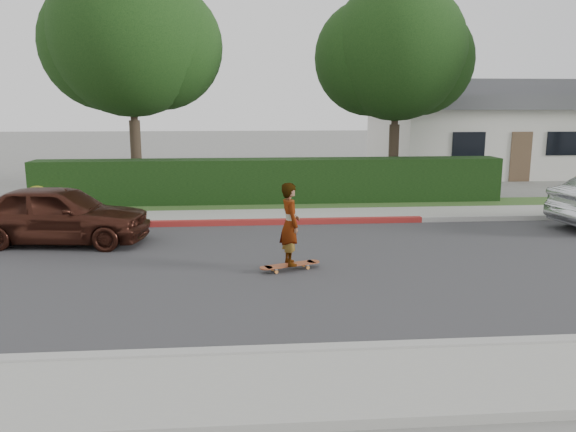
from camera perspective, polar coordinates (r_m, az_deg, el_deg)
The scene contains 15 objects.
ground at distance 11.96m, azimuth 14.77°, elevation -4.73°, with size 120.00×120.00×0.00m, color slate.
road at distance 11.96m, azimuth 14.77°, elevation -4.70°, with size 60.00×8.00×0.01m, color #2D2D30.
curb_near at distance 8.41m, azimuth 24.21°, elevation -11.74°, with size 60.00×0.20×0.15m, color #9E9E99.
curb_far at distance 15.76m, azimuth 9.88°, elevation -0.41°, with size 60.00×0.20×0.15m, color #9E9E99.
curb_red_section at distance 15.29m, azimuth -8.57°, elevation -0.72°, with size 12.00×0.21×0.15m, color maroon.
sidewalk_far at distance 16.62m, azimuth 9.11°, elevation 0.16°, with size 60.00×1.60×0.12m, color gray.
planting_strip at distance 18.15m, azimuth 7.91°, elevation 1.10°, with size 60.00×1.60×0.10m, color #2D4C1E.
hedge at distance 18.22m, azimuth -1.70°, elevation 3.47°, with size 15.00×1.00×1.50m, color black.
flowering_shrub at distance 18.81m, azimuth -23.47°, elevation 1.50°, with size 1.40×1.00×0.90m.
tree_left at distance 19.95m, azimuth -15.68°, elevation 16.75°, with size 5.99×5.21×8.00m.
tree_center at distance 20.81m, azimuth 10.84°, elevation 15.72°, with size 5.66×4.84×7.44m.
house at distance 29.38m, azimuth 19.49°, elevation 8.44°, with size 10.60×8.60×4.30m.
skateboard at distance 11.09m, azimuth 0.21°, elevation -5.01°, with size 1.28×0.68×0.12m.
skateboarder at distance 10.88m, azimuth 0.22°, elevation -0.82°, with size 0.59×0.39×1.62m, color white.
car_maroon at distance 14.13m, azimuth -22.24°, elevation 0.16°, with size 1.66×4.13×1.41m, color #3A1A12.
Camera 1 is at (-3.94, -10.83, 3.22)m, focal length 35.00 mm.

